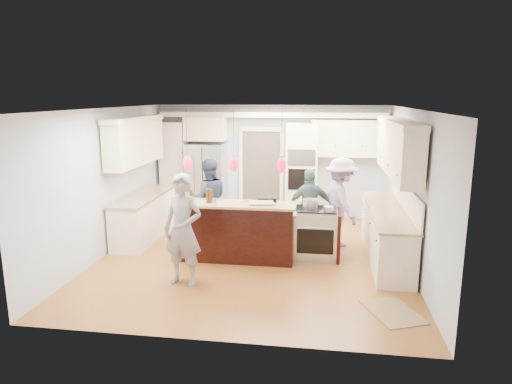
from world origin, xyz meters
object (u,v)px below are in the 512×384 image
kitchen_island (241,230)px  person_far_left (209,198)px  refrigerator (206,181)px  island_range (317,233)px  person_bar_end (183,230)px

kitchen_island → person_far_left: bearing=130.1°
refrigerator → person_far_left: 1.62m
island_range → person_far_left: 2.48m
refrigerator → island_range: size_ratio=1.96×
island_range → person_far_left: size_ratio=0.56×
refrigerator → person_bar_end: size_ratio=1.02×
refrigerator → island_range: 3.71m
refrigerator → kitchen_island: refrigerator is taller
island_range → person_bar_end: (-2.06, -1.50, 0.42)m
kitchen_island → person_bar_end: 1.62m
refrigerator → person_bar_end: refrigerator is taller
person_bar_end → person_far_left: size_ratio=1.07×
refrigerator → kitchen_island: (1.30, -2.57, -0.41)m
island_range → person_far_left: person_far_left is taller
person_bar_end → kitchen_island: bearing=76.5°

